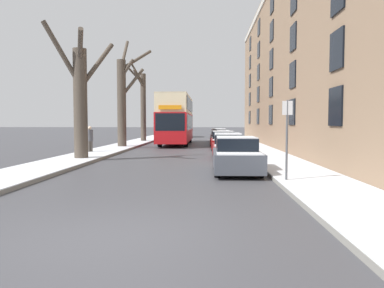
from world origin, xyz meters
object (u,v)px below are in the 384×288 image
Objects in this scene: parked_car_0 at (236,156)px; parked_car_3 at (221,138)px; bare_tree_left_2 at (142,103)px; pedestrian_left_sidewalk at (90,139)px; bare_tree_left_0 at (80,98)px; bare_tree_left_1 at (123,98)px; double_decker_bus at (176,118)px; street_sign_post at (287,137)px; oncoming_van at (182,127)px; parked_car_4 at (219,136)px; parked_car_2 at (223,141)px; parked_car_1 at (228,146)px.

parked_car_3 is (-0.00, 18.18, -0.06)m from parked_car_0.
bare_tree_left_2 reaches higher than pedestrian_left_sidewalk.
bare_tree_left_1 is at bearing 89.98° from bare_tree_left_0.
bare_tree_left_2 is 0.70× the size of double_decker_bus.
oncoming_van is at bearing 98.81° from street_sign_post.
double_decker_bus is 19.62m from parked_car_0.
bare_tree_left_2 is 8.51m from parked_car_4.
bare_tree_left_1 is 1.09× the size of bare_tree_left_2.
oncoming_van is (-4.73, 18.52, 0.73)m from parked_car_3.
bare_tree_left_2 is (-0.01, 18.34, 0.65)m from bare_tree_left_0.
pedestrian_left_sidewalk is 15.02m from street_sign_post.
pedestrian_left_sidewalk is at bearing -131.43° from parked_car_3.
parked_car_0 is at bearing -90.00° from parked_car_2.
street_sign_post is at bearing 75.41° from pedestrian_left_sidewalk.
bare_tree_left_1 is 2.21× the size of parked_car_2.
parked_car_3 is 6.09m from parked_car_4.
oncoming_van reaches higher than parked_car_0.
parked_car_0 is at bearing -61.37° from bare_tree_left_1.
bare_tree_left_1 reaches higher than street_sign_post.
bare_tree_left_0 is 11.63m from parked_car_2.
bare_tree_left_2 is 1.77× the size of parked_car_3.
parked_car_3 is (-0.00, 11.81, -0.03)m from parked_car_1.
parked_car_2 is at bearing 95.11° from street_sign_post.
parked_car_4 is (7.68, 10.20, -3.26)m from bare_tree_left_1.
oncoming_van is 1.94× the size of street_sign_post.
parked_car_4 is (7.69, 1.56, -3.29)m from bare_tree_left_2.
bare_tree_left_2 is 14.52m from oncoming_van.
double_decker_bus is (3.71, -3.58, -1.47)m from bare_tree_left_2.
street_sign_post reaches higher than parked_car_0.
parked_car_1 is (-0.00, 6.37, -0.02)m from parked_car_0.
bare_tree_left_1 is 8.46m from parked_car_2.
bare_tree_left_1 reaches higher than parked_car_1.
pedestrian_left_sidewalk is at bearing 135.11° from parked_car_0.
double_decker_bus is 7.78m from parked_car_2.
double_decker_bus is 13.48m from parked_car_1.
street_sign_post is at bearing -81.40° from parked_car_1.
pedestrian_left_sidewalk is at bearing -93.42° from bare_tree_left_2.
parked_car_0 is 3.21m from street_sign_post.
parked_car_2 is at bearing -52.50° from bare_tree_left_2.
double_decker_bus is at bearing 101.75° from parked_car_0.
bare_tree_left_0 is 11.66m from street_sign_post.
parked_car_4 is at bearing 92.92° from street_sign_post.
bare_tree_left_1 is 9.31m from parked_car_3.
oncoming_van is 39.92m from street_sign_post.
bare_tree_left_2 is at bearing -149.39° from pedestrian_left_sidewalk.
parked_car_0 reaches higher than parked_car_1.
parked_car_0 is at bearing -71.30° from bare_tree_left_2.
parked_car_4 is (7.68, 19.90, -2.64)m from bare_tree_left_0.
bare_tree_left_0 is at bearing -95.21° from oncoming_van.
parked_car_1 is at bearing -90.00° from parked_car_3.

